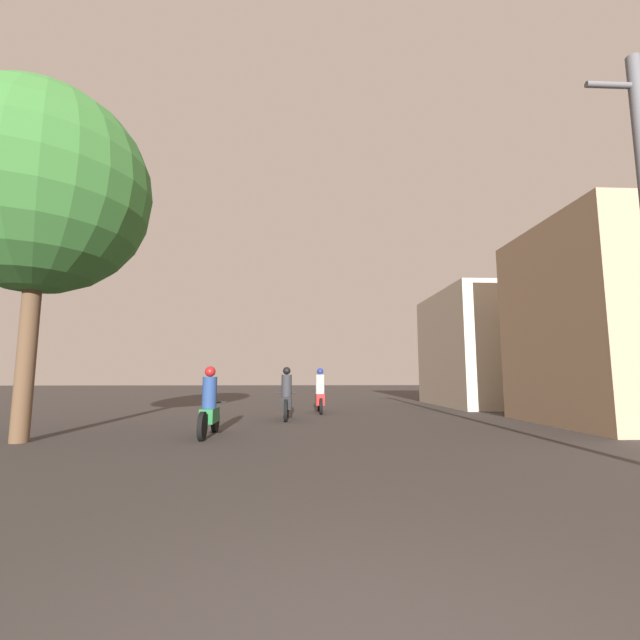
% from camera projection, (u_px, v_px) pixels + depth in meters
% --- Properties ---
extents(motorcycle_green, '(0.60, 2.01, 1.56)m').
position_uv_depth(motorcycle_green, '(210.00, 408.00, 9.64)').
color(motorcycle_green, black).
rests_on(motorcycle_green, ground_plane).
extents(motorcycle_black, '(0.60, 2.00, 1.62)m').
position_uv_depth(motorcycle_black, '(287.00, 399.00, 13.30)').
color(motorcycle_black, black).
rests_on(motorcycle_black, ground_plane).
extents(motorcycle_red, '(0.60, 2.06, 1.63)m').
position_uv_depth(motorcycle_red, '(320.00, 395.00, 15.75)').
color(motorcycle_red, black).
rests_on(motorcycle_red, ground_plane).
extents(building_right_near, '(5.62, 5.04, 5.63)m').
position_uv_depth(building_right_near, '(639.00, 323.00, 12.04)').
color(building_right_near, tan).
rests_on(building_right_near, ground_plane).
extents(building_right_far, '(5.98, 6.51, 5.17)m').
position_uv_depth(building_right_far, '(501.00, 349.00, 19.80)').
color(building_right_far, beige).
rests_on(building_right_far, ground_plane).
extents(street_tree, '(4.58, 4.58, 7.69)m').
position_uv_depth(street_tree, '(41.00, 191.00, 9.37)').
color(street_tree, brown).
rests_on(street_tree, ground_plane).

